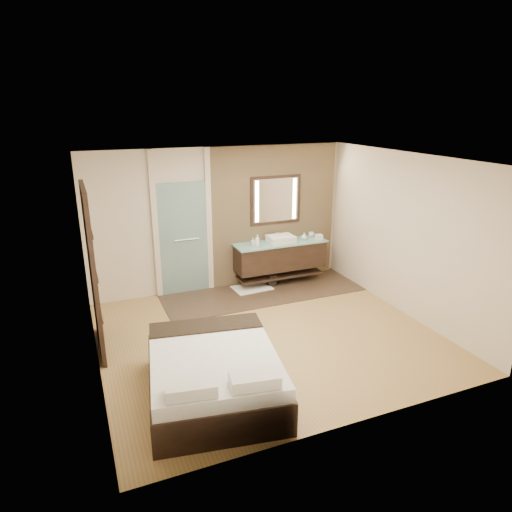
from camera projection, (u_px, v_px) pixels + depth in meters
name	position (u px, v px, depth m)	size (l,w,h in m)	color
floor	(268.00, 335.00, 7.10)	(5.00, 5.00, 0.00)	olive
tile_strip	(263.00, 292.00, 8.72)	(3.80, 1.30, 0.01)	#3D2921
stone_wall	(274.00, 215.00, 9.01)	(2.60, 0.08, 2.70)	tan
vanity	(280.00, 256.00, 9.00)	(1.85, 0.55, 0.88)	black
mirror_unit	(276.00, 200.00, 8.87)	(1.06, 0.04, 0.96)	black
frosted_door	(183.00, 234.00, 8.40)	(1.10, 0.12, 2.70)	#ADDBDB
shoji_partition	(93.00, 271.00, 6.36)	(0.06, 1.20, 2.40)	black
bed	(214.00, 374.00, 5.54)	(1.82, 2.13, 0.74)	black
bath_mat	(252.00, 288.00, 8.89)	(0.72, 0.50, 0.02)	white
waste_bin	(272.00, 280.00, 9.01)	(0.20, 0.20, 0.25)	black
tissue_box	(319.00, 237.00, 9.05)	(0.12, 0.12, 0.10)	white
soap_bottle_a	(257.00, 240.00, 8.60)	(0.09, 0.09, 0.22)	white
soap_bottle_b	(253.00, 242.00, 8.65)	(0.07, 0.07, 0.15)	#B2B2B2
soap_bottle_c	(304.00, 236.00, 9.03)	(0.11, 0.11, 0.14)	#C3F6ED
cup	(311.00, 234.00, 9.25)	(0.12, 0.12, 0.09)	white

